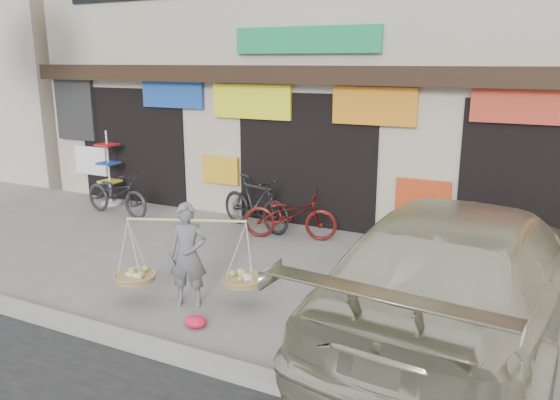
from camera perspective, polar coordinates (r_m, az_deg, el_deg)
The scene contains 11 objects.
ground at distance 8.49m, azimuth -7.11°, elevation -8.73°, with size 70.00×70.00×0.00m, color slate.
kerb at distance 7.06m, azimuth -16.35°, elevation -13.72°, with size 70.00×0.25×0.12m, color gray.
shophouse_block at distance 13.62m, azimuth 7.95°, elevation 14.78°, with size 14.00×6.32×7.00m.
neighbor_west at distance 22.39m, azimuth -27.17°, elevation 12.01°, with size 12.00×7.00×6.00m, color beige.
street_vendor at distance 7.63m, azimuth -9.58°, elevation -6.16°, with size 1.97×1.13×1.46m.
bike_0 at distance 12.48m, azimuth -16.70°, elevation 0.67°, with size 0.65×1.87×0.98m, color #292A2F.
bike_1 at distance 10.93m, azimuth -2.60°, elevation -0.31°, with size 0.52×1.83×1.10m, color black.
bike_2 at distance 10.37m, azimuth 1.07°, elevation -1.57°, with size 0.62×1.79×0.94m, color #56120E.
suv at distance 7.00m, azimuth 18.60°, elevation -6.99°, with size 2.92×6.10×1.71m.
display_rack at distance 13.48m, azimuth -17.42°, elevation 2.53°, with size 0.48×0.48×1.75m.
red_bag at distance 7.24m, azimuth -8.83°, elevation -12.44°, with size 0.31×0.25×0.14m, color #F8173F.
Camera 1 is at (4.38, -6.47, 3.31)m, focal length 35.00 mm.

